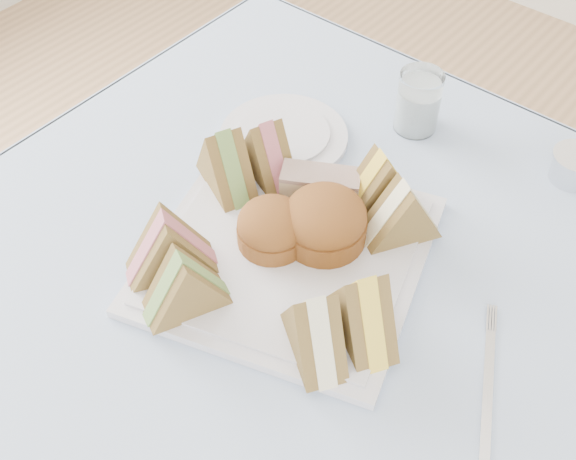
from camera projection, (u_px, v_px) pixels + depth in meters
The scene contains 17 objects.
tablecloth at pixel (308, 335), 0.80m from camera, with size 1.02×1.02×0.01m, color #A0B9E0.
serving_plate at pixel (288, 254), 0.87m from camera, with size 0.31×0.31×0.01m, color silver.
sandwich_fl_a at pixel (168, 243), 0.81m from camera, with size 0.10×0.05×0.09m, color olive, non-canonical shape.
sandwich_fl_b at pixel (184, 281), 0.78m from camera, with size 0.10×0.05×0.09m, color olive, non-canonical shape.
sandwich_fr_a at pixel (363, 305), 0.75m from camera, with size 0.10×0.05×0.09m, color olive, non-canonical shape.
sandwich_fr_b at pixel (315, 324), 0.74m from camera, with size 0.10×0.05×0.09m, color olive, non-canonical shape.
sandwich_bl_a at pixel (225, 159), 0.90m from camera, with size 0.10×0.05×0.09m, color olive, non-canonical shape.
sandwich_bl_b at pixel (267, 148), 0.92m from camera, with size 0.10×0.05×0.09m, color olive, non-canonical shape.
sandwich_br_a at pixel (402, 210), 0.85m from camera, with size 0.10×0.05×0.09m, color olive, non-canonical shape.
sandwich_br_b at pixel (380, 179), 0.88m from camera, with size 0.10×0.04×0.09m, color olive, non-canonical shape.
scone_left at pixel (272, 227), 0.85m from camera, with size 0.08×0.08×0.06m, color brown.
scone_right at pixel (325, 221), 0.85m from camera, with size 0.10×0.10×0.07m, color brown.
pastry_slice at pixel (320, 186), 0.90m from camera, with size 0.10×0.04×0.05m, color beige.
side_plate at pixel (284, 136), 1.01m from camera, with size 0.18×0.18×0.01m, color silver.
water_glass at pixel (418, 102), 1.00m from camera, with size 0.06×0.06×0.09m, color white.
tea_strainer at pixel (574, 168), 0.95m from camera, with size 0.07×0.07×0.04m, color silver.
fork at pixel (487, 404), 0.74m from camera, with size 0.01×0.18×0.00m, color silver.
Camera 1 is at (0.26, -0.36, 1.42)m, focal length 45.00 mm.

